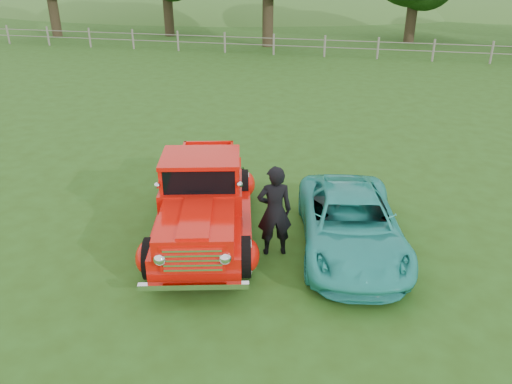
# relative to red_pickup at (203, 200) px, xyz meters

# --- Properties ---
(ground) EXTENTS (140.00, 140.00, 0.00)m
(ground) POSITION_rel_red_pickup_xyz_m (0.23, -0.92, -0.80)
(ground) COLOR #284A13
(ground) RESTS_ON ground
(distant_hills) EXTENTS (116.00, 60.00, 18.00)m
(distant_hills) POSITION_rel_red_pickup_xyz_m (-3.86, 58.55, -5.34)
(distant_hills) COLOR #2F6224
(distant_hills) RESTS_ON ground
(fence_line) EXTENTS (48.00, 0.12, 1.20)m
(fence_line) POSITION_rel_red_pickup_xyz_m (0.23, 21.08, -0.19)
(fence_line) COLOR gray
(fence_line) RESTS_ON ground
(red_pickup) EXTENTS (3.13, 5.26, 1.78)m
(red_pickup) POSITION_rel_red_pickup_xyz_m (0.00, 0.00, 0.00)
(red_pickup) COLOR black
(red_pickup) RESTS_ON ground
(teal_sedan) EXTENTS (2.62, 4.36, 1.13)m
(teal_sedan) POSITION_rel_red_pickup_xyz_m (2.99, 0.08, -0.23)
(teal_sedan) COLOR teal
(teal_sedan) RESTS_ON ground
(man) EXTENTS (0.77, 0.63, 1.83)m
(man) POSITION_rel_red_pickup_xyz_m (1.56, -0.38, 0.12)
(man) COLOR black
(man) RESTS_ON ground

